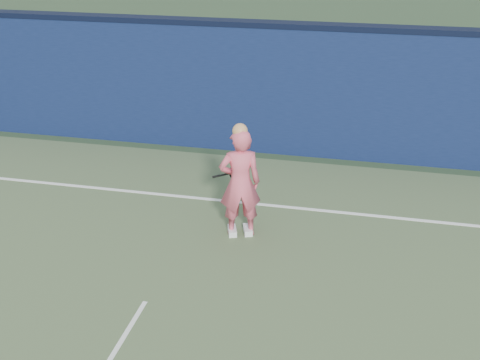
# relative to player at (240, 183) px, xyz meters

# --- Properties ---
(ground) EXTENTS (80.00, 80.00, 0.00)m
(ground) POSITION_rel_player_xyz_m (-0.79, -2.98, -0.86)
(ground) COLOR #293B24
(ground) RESTS_ON ground
(backstop_wall) EXTENTS (24.00, 0.40, 2.50)m
(backstop_wall) POSITION_rel_player_xyz_m (-0.79, 3.52, 0.39)
(backstop_wall) COLOR #0E193E
(backstop_wall) RESTS_ON ground
(wall_cap) EXTENTS (24.00, 0.42, 0.10)m
(wall_cap) POSITION_rel_player_xyz_m (-0.79, 3.52, 1.69)
(wall_cap) COLOR black
(wall_cap) RESTS_ON backstop_wall
(player) EXTENTS (0.72, 0.58, 1.78)m
(player) POSITION_rel_player_xyz_m (0.00, 0.00, 0.00)
(player) COLOR #E5596F
(player) RESTS_ON ground
(racket) EXTENTS (0.57, 0.16, 0.30)m
(racket) POSITION_rel_player_xyz_m (-0.14, 0.39, -0.01)
(racket) COLOR black
(racket) RESTS_ON ground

